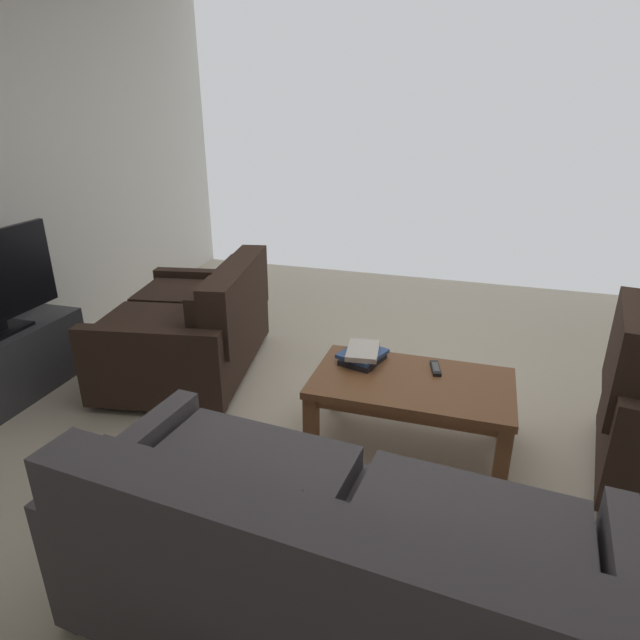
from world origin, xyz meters
name	(u,v)px	position (x,y,z in m)	size (l,w,h in m)	color
ground_plane	(395,425)	(0.00, 0.00, 0.00)	(5.59, 5.85, 0.01)	beige
sofa_main	(329,567)	(-0.01, 1.43, 0.35)	(1.86, 0.98, 0.80)	black
loveseat_near	(194,327)	(1.45, -0.26, 0.34)	(1.10, 1.40, 0.79)	black
coffee_table	(411,391)	(-0.10, 0.18, 0.34)	(1.04, 0.60, 0.40)	brown
tv_stand	(10,364)	(2.39, 0.39, 0.22)	(0.39, 0.98, 0.45)	#38383D
book_stack	(363,355)	(0.20, 0.04, 0.44)	(0.28, 0.31, 0.08)	black
tv_remote	(436,368)	(-0.20, 0.03, 0.42)	(0.08, 0.17, 0.02)	black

